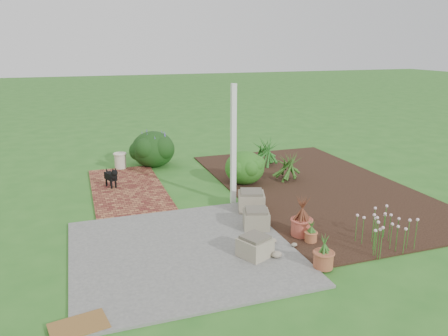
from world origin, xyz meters
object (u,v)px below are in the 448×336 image
object	(u,v)px
stone_trough_near	(255,247)
cream_ceramic_urn	(120,161)
evergreen_shrub	(245,167)
black_dog	(111,176)

from	to	relation	value
stone_trough_near	cream_ceramic_urn	world-z (taller)	cream_ceramic_urn
stone_trough_near	cream_ceramic_urn	size ratio (longest dim) A/B	1.09
stone_trough_near	cream_ceramic_urn	distance (m)	5.98
evergreen_shrub	black_dog	bearing A→B (deg)	167.93
evergreen_shrub	stone_trough_near	bearing A→B (deg)	-109.04
black_dog	evergreen_shrub	distance (m)	3.12
stone_trough_near	black_dog	xyz separation A→B (m)	(-1.81, 4.21, 0.13)
cream_ceramic_urn	stone_trough_near	bearing A→B (deg)	-75.95
black_dog	cream_ceramic_urn	xyz separation A→B (m)	(0.36, 1.59, -0.07)
stone_trough_near	black_dog	size ratio (longest dim) A/B	0.86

